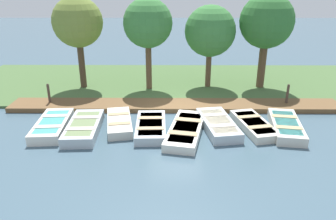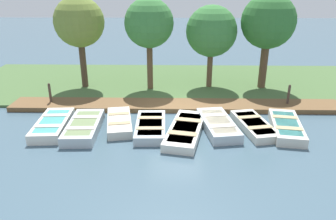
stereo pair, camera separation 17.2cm
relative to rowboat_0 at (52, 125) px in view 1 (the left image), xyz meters
name	(u,v)px [view 1 (the left image)]	position (x,y,z in m)	size (l,w,h in m)	color
ground_plane	(176,117)	(-1.36, 5.03, -0.21)	(80.00, 80.00, 0.00)	#425B6B
shore_bank	(174,83)	(-6.36, 5.03, -0.15)	(8.00, 24.00, 0.12)	#476638
dock_walkway	(175,105)	(-2.55, 5.03, -0.10)	(1.48, 15.64, 0.22)	brown
rowboat_0	(52,125)	(0.00, 0.00, 0.00)	(2.90, 1.37, 0.42)	silver
rowboat_1	(84,127)	(0.18, 1.33, 0.00)	(2.96, 1.34, 0.43)	#B2BCC1
rowboat_2	(119,122)	(-0.36, 2.67, -0.02)	(2.78, 1.42, 0.38)	beige
rowboat_3	(151,127)	(0.06, 4.00, -0.02)	(2.76, 1.26, 0.38)	#B2BCC1
rowboat_4	(186,130)	(0.32, 5.40, -0.04)	(3.58, 1.85, 0.35)	silver
rowboat_5	(218,124)	(-0.15, 6.74, 0.00)	(3.04, 1.60, 0.42)	#B2BCC1
rowboat_6	(254,125)	(-0.17, 8.22, -0.04)	(2.91, 1.58, 0.35)	beige
rowboat_7	(286,126)	(-0.02, 9.48, -0.01)	(3.07, 1.53, 0.41)	beige
mooring_post_near	(49,95)	(-2.66, -1.01, 0.37)	(0.12, 0.12, 1.15)	#47382D
mooring_post_far	(287,96)	(-2.66, 10.35, 0.37)	(0.12, 0.12, 1.15)	#47382D
park_tree_far_left	(78,23)	(-5.41, -0.05, 3.40)	(2.63, 2.63, 4.96)	#4C3828
park_tree_left	(148,24)	(-5.18, 3.62, 3.38)	(2.55, 2.55, 4.90)	brown
park_tree_center	(210,31)	(-5.57, 6.89, 2.94)	(2.70, 2.70, 4.52)	brown
park_tree_right	(267,22)	(-5.49, 9.80, 3.43)	(2.82, 2.82, 5.10)	brown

